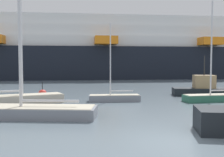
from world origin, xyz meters
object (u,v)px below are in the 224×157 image
(sailboat_3, at_px, (14,95))
(channel_buoy_0, at_px, (42,94))
(sailboat_0, at_px, (31,107))
(fishing_boat_0, at_px, (202,89))
(cruise_ship, at_px, (54,51))
(sailboat_4, at_px, (114,97))
(sailboat_5, at_px, (215,96))

(sailboat_3, relative_size, channel_buoy_0, 10.27)
(sailboat_0, height_order, fishing_boat_0, sailboat_0)
(channel_buoy_0, relative_size, cruise_ship, 0.01)
(sailboat_4, xyz_separation_m, fishing_boat_0, (8.81, 2.23, 0.33))
(sailboat_5, relative_size, fishing_boat_0, 1.45)
(sailboat_4, bearing_deg, channel_buoy_0, -24.00)
(sailboat_3, xyz_separation_m, sailboat_4, (7.62, 0.08, -0.35))
(fishing_boat_0, bearing_deg, sailboat_5, -89.45)
(sailboat_3, relative_size, cruise_ship, 0.13)
(sailboat_3, height_order, cruise_ship, cruise_ship)
(sailboat_5, bearing_deg, channel_buoy_0, -18.92)
(sailboat_0, distance_m, sailboat_5, 14.33)
(sailboat_0, relative_size, sailboat_3, 0.92)
(sailboat_3, xyz_separation_m, fishing_boat_0, (16.43, 2.31, -0.03))
(sailboat_4, bearing_deg, sailboat_3, 5.80)
(fishing_boat_0, xyz_separation_m, channel_buoy_0, (-14.61, 1.01, -0.29))
(sailboat_0, xyz_separation_m, fishing_boat_0, (14.70, 7.61, 0.09))
(sailboat_0, xyz_separation_m, sailboat_5, (13.79, 3.89, -0.18))
(sailboat_0, bearing_deg, fishing_boat_0, -138.72)
(sailboat_0, distance_m, sailboat_4, 7.97)
(sailboat_0, relative_size, fishing_boat_0, 2.40)
(sailboat_5, relative_size, cruise_ship, 0.07)
(sailboat_4, distance_m, channel_buoy_0, 6.64)
(fishing_boat_0, bearing_deg, cruise_ship, 128.75)
(channel_buoy_0, bearing_deg, sailboat_4, -29.19)
(sailboat_3, distance_m, fishing_boat_0, 16.59)
(sailboat_4, relative_size, cruise_ship, 0.06)
(sailboat_0, height_order, sailboat_4, sailboat_0)
(channel_buoy_0, bearing_deg, sailboat_5, -19.04)
(sailboat_4, xyz_separation_m, cruise_ship, (-5.55, 33.80, 5.06))
(sailboat_3, relative_size, fishing_boat_0, 2.60)
(sailboat_5, xyz_separation_m, channel_buoy_0, (-13.70, 4.73, -0.03))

